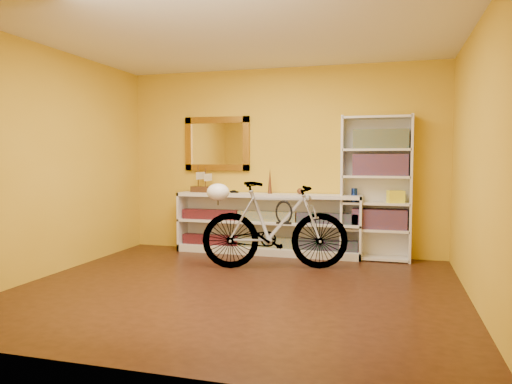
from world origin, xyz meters
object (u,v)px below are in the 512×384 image
(console_unit, at_px, (267,224))
(bookcase, at_px, (376,188))
(bicycle, at_px, (275,225))
(helmet, at_px, (218,192))

(console_unit, height_order, bookcase, bookcase)
(bicycle, bearing_deg, console_unit, 5.77)
(bicycle, bearing_deg, helmet, 90.00)
(console_unit, xyz_separation_m, bicycle, (0.31, -0.84, 0.11))
(console_unit, bearing_deg, bookcase, 0.98)
(bicycle, xyz_separation_m, helmet, (-0.67, -0.18, 0.40))
(bookcase, bearing_deg, bicycle, -143.19)
(console_unit, xyz_separation_m, helmet, (-0.35, -1.01, 0.51))
(bicycle, bearing_deg, bookcase, -68.00)
(bicycle, height_order, helmet, bicycle)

